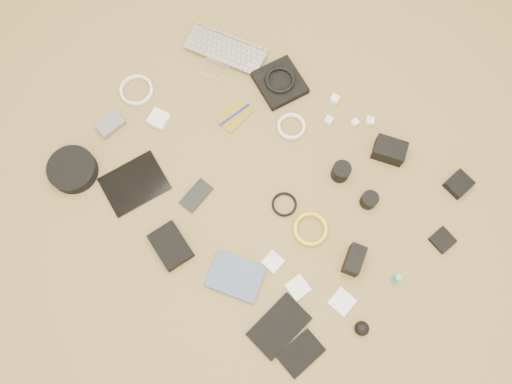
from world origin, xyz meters
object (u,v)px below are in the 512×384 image
Objects in this scene: tablet at (135,184)px; laptop at (221,59)px; paperback at (229,296)px; phone at (196,196)px; dslr_camera at (389,150)px; headphone_case at (73,170)px.

laptop is at bearing 118.18° from tablet.
tablet is 1.23× the size of paperback.
laptop is 2.64× the size of phone.
tablet is 1.83× the size of phone.
dslr_camera is 0.65× the size of headphone_case.
paperback is (-0.16, -0.83, -0.03)m from dslr_camera.
tablet is 1.26× the size of headphone_case.
headphone_case is at bearing -132.98° from tablet.
dslr_camera is 1.25m from headphone_case.
headphone_case is (-0.15, -0.74, 0.01)m from laptop.
dslr_camera is 1.01m from tablet.
phone is (0.30, -0.53, -0.01)m from laptop.
paperback is at bearing 10.01° from tablet.
dslr_camera reaches higher than headphone_case.
laptop is 0.64m from tablet.
dslr_camera is at bearing 52.36° from phone.
dslr_camera is 0.78m from phone.
dslr_camera is at bearing 40.75° from headphone_case.
laptop is at bearing 166.97° from dslr_camera.
tablet is (-0.72, -0.71, -0.03)m from dslr_camera.
tablet is at bearing -153.73° from dslr_camera.
laptop is 2.81× the size of dslr_camera.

